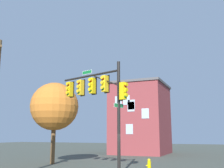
% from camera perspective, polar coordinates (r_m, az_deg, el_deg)
% --- Properties ---
extents(signal_pole_assembly, '(5.73, 2.07, 7.16)m').
position_cam_1_polar(signal_pole_assembly, '(18.26, -3.00, -1.94)').
color(signal_pole_assembly, black).
rests_on(signal_pole_assembly, ground_plane).
extents(fire_hydrant, '(0.33, 0.24, 0.83)m').
position_cam_1_polar(fire_hydrant, '(19.51, 7.91, -16.68)').
color(fire_hydrant, '#DBBF05').
rests_on(fire_hydrant, ground_plane).
extents(tree_near, '(4.23, 4.23, 7.06)m').
position_cam_1_polar(tree_near, '(24.39, -12.15, -4.72)').
color(tree_near, brown).
rests_on(tree_near, ground_plane).
extents(brick_building, '(6.96, 7.93, 9.27)m').
position_cam_1_polar(brick_building, '(36.50, 6.17, -7.25)').
color(brick_building, brown).
rests_on(brick_building, ground_plane).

